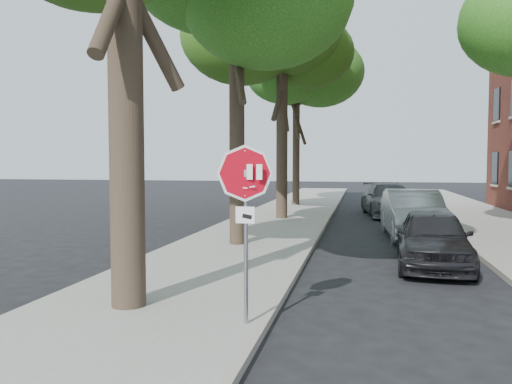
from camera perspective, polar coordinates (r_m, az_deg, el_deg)
ground at (r=7.47m, az=4.30°, el=-15.97°), size 120.00×120.00×0.00m
sidewalk_left at (r=19.44m, az=1.73°, el=-3.78°), size 4.00×55.00×0.12m
sidewalk_right at (r=19.80m, az=26.79°, el=-4.01°), size 4.00×55.00×0.12m
curb_left at (r=19.19m, az=7.78°, el=-3.89°), size 0.12×55.00×0.13m
curb_right at (r=19.37m, az=20.91°, el=-4.01°), size 0.12×55.00×0.13m
stop_sign at (r=7.17m, az=-1.21°, el=-0.81°), size 0.76×0.34×2.61m
tree_mid_b at (r=22.08m, az=3.00°, el=17.84°), size 5.88×5.46×10.36m
tree_far at (r=28.73m, az=4.63°, el=12.84°), size 5.29×4.91×9.33m
car_a at (r=12.55m, az=19.57°, el=-4.99°), size 1.88×4.15×1.38m
car_b at (r=17.20m, az=17.51°, el=-2.41°), size 1.95×4.88×1.58m
car_c at (r=23.98m, az=14.94°, el=-0.86°), size 2.74×5.45×1.52m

